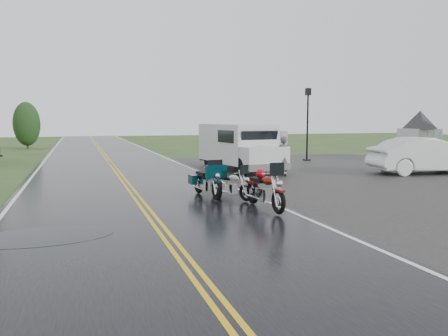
# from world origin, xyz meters

# --- Properties ---
(ground) EXTENTS (120.00, 120.00, 0.00)m
(ground) POSITION_xyz_m (0.00, 0.00, 0.00)
(ground) COLOR #2D471E
(ground) RESTS_ON ground
(road) EXTENTS (8.00, 100.00, 0.04)m
(road) POSITION_xyz_m (0.00, 10.00, 0.02)
(road) COLOR black
(road) RESTS_ON ground
(parking_pad) EXTENTS (14.00, 24.00, 0.03)m
(parking_pad) POSITION_xyz_m (11.00, 5.00, 0.01)
(parking_pad) COLOR black
(parking_pad) RESTS_ON ground
(visitor_center) EXTENTS (16.00, 10.00, 4.80)m
(visitor_center) POSITION_xyz_m (20.00, 12.00, 2.40)
(visitor_center) COLOR #A8AAAD
(visitor_center) RESTS_ON ground
(motorcycle_red) EXTENTS (0.92, 2.35, 1.37)m
(motorcycle_red) POSITION_xyz_m (3.27, -1.20, 0.69)
(motorcycle_red) COLOR #5D120A
(motorcycle_red) RESTS_ON ground
(motorcycle_teal) EXTENTS (1.02, 2.26, 1.29)m
(motorcycle_teal) POSITION_xyz_m (2.32, 1.28, 0.65)
(motorcycle_teal) COLOR #042931
(motorcycle_teal) RESTS_ON ground
(motorcycle_silver) EXTENTS (1.39, 2.02, 1.12)m
(motorcycle_silver) POSITION_xyz_m (3.14, 0.87, 0.56)
(motorcycle_silver) COLOR #B7B8BF
(motorcycle_silver) RESTS_ON ground
(van_white) EXTENTS (2.97, 6.40, 2.43)m
(van_white) POSITION_xyz_m (5.26, 6.87, 1.22)
(van_white) COLOR silver
(van_white) RESTS_ON ground
(person_at_van) EXTENTS (0.74, 0.56, 1.82)m
(person_at_van) POSITION_xyz_m (7.03, 6.21, 0.91)
(person_at_van) COLOR #4B4A4F
(person_at_van) RESTS_ON ground
(sedan_white) EXTENTS (5.46, 2.62, 1.73)m
(sedan_white) POSITION_xyz_m (13.97, 4.99, 0.86)
(sedan_white) COLOR silver
(sedan_white) RESTS_ON ground
(lamp_post_far_right) EXTENTS (0.39, 0.39, 4.60)m
(lamp_post_far_right) POSITION_xyz_m (11.92, 12.71, 2.30)
(lamp_post_far_right) COLOR black
(lamp_post_far_right) RESTS_ON ground
(tree_left_far) EXTENTS (2.32, 2.32, 3.58)m
(tree_left_far) POSITION_xyz_m (-6.09, 31.20, 1.79)
(tree_left_far) COLOR #1E3D19
(tree_left_far) RESTS_ON ground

